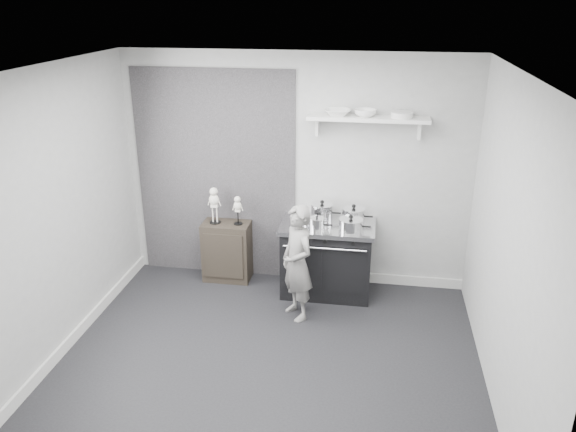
{
  "coord_description": "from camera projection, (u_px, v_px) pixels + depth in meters",
  "views": [
    {
      "loc": [
        0.89,
        -4.33,
        3.26
      ],
      "look_at": [
        0.05,
        0.95,
        1.13
      ],
      "focal_mm": 35.0,
      "sensor_mm": 36.0,
      "label": 1
    }
  ],
  "objects": [
    {
      "name": "pot_back_right",
      "position": [
        354.0,
        215.0,
        6.32
      ],
      "size": [
        0.35,
        0.26,
        0.21
      ],
      "color": "silver",
      "rests_on": "stove"
    },
    {
      "name": "pot_back_left",
      "position": [
        322.0,
        212.0,
        6.39
      ],
      "size": [
        0.35,
        0.26,
        0.23
      ],
      "color": "silver",
      "rests_on": "stove"
    },
    {
      "name": "skeleton_torso",
      "position": [
        238.0,
        208.0,
        6.54
      ],
      "size": [
        0.11,
        0.07,
        0.4
      ],
      "primitive_type": null,
      "color": "white",
      "rests_on": "side_cabinet"
    },
    {
      "name": "plate_stack",
      "position": [
        402.0,
        115.0,
        5.91
      ],
      "size": [
        0.24,
        0.24,
        0.06
      ],
      "primitive_type": "cylinder",
      "color": "silver",
      "rests_on": "wall_shelf"
    },
    {
      "name": "ground",
      "position": [
        267.0,
        363.0,
        5.31
      ],
      "size": [
        4.0,
        4.0,
        0.0
      ],
      "primitive_type": "plane",
      "color": "black",
      "rests_on": "ground"
    },
    {
      "name": "bowl_small",
      "position": [
        365.0,
        113.0,
        5.96
      ],
      "size": [
        0.24,
        0.24,
        0.07
      ],
      "primitive_type": "imported",
      "color": "white",
      "rests_on": "wall_shelf"
    },
    {
      "name": "pot_front_left",
      "position": [
        300.0,
        220.0,
        6.24
      ],
      "size": [
        0.31,
        0.22,
        0.17
      ],
      "color": "silver",
      "rests_on": "stove"
    },
    {
      "name": "pot_front_center",
      "position": [
        317.0,
        224.0,
        6.12
      ],
      "size": [
        0.25,
        0.17,
        0.17
      ],
      "color": "silver",
      "rests_on": "stove"
    },
    {
      "name": "stove",
      "position": [
        327.0,
        258.0,
        6.44
      ],
      "size": [
        1.06,
        0.66,
        0.85
      ],
      "color": "black",
      "rests_on": "ground"
    },
    {
      "name": "skeleton_full",
      "position": [
        214.0,
        203.0,
        6.56
      ],
      "size": [
        0.14,
        0.09,
        0.51
      ],
      "primitive_type": null,
      "color": "white",
      "rests_on": "side_cabinet"
    },
    {
      "name": "room_shell",
      "position": [
        258.0,
        195.0,
        4.85
      ],
      "size": [
        4.02,
        3.62,
        2.71
      ],
      "color": "#A1A19F",
      "rests_on": "ground"
    },
    {
      "name": "bowl_large",
      "position": [
        338.0,
        112.0,
        6.0
      ],
      "size": [
        0.28,
        0.28,
        0.07
      ],
      "primitive_type": "imported",
      "color": "white",
      "rests_on": "wall_shelf"
    },
    {
      "name": "pot_front_right",
      "position": [
        351.0,
        225.0,
        6.08
      ],
      "size": [
        0.35,
        0.26,
        0.19
      ],
      "color": "silver",
      "rests_on": "stove"
    },
    {
      "name": "side_cabinet",
      "position": [
        227.0,
        251.0,
        6.77
      ],
      "size": [
        0.56,
        0.33,
        0.73
      ],
      "primitive_type": "cube",
      "color": "black",
      "rests_on": "ground"
    },
    {
      "name": "child",
      "position": [
        297.0,
        263.0,
        5.87
      ],
      "size": [
        0.52,
        0.55,
        1.27
      ],
      "primitive_type": "imported",
      "rotation": [
        0.0,
        0.0,
        -0.91
      ],
      "color": "gray",
      "rests_on": "ground"
    },
    {
      "name": "wall_shelf",
      "position": [
        368.0,
        119.0,
        5.99
      ],
      "size": [
        1.3,
        0.26,
        0.24
      ],
      "color": "white",
      "rests_on": "room_shell"
    }
  ]
}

